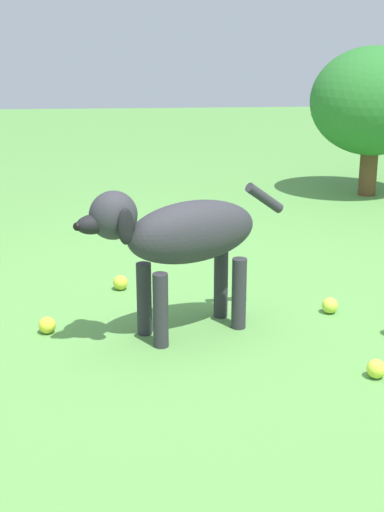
{
  "coord_description": "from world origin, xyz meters",
  "views": [
    {
      "loc": [
        0.06,
        2.65,
        1.18
      ],
      "look_at": [
        -0.12,
        -0.0,
        0.3
      ],
      "focal_mm": 52.35,
      "sensor_mm": 36.0,
      "label": 1
    }
  ],
  "objects_px": {
    "tennis_ball_1": "(120,283)",
    "tennis_ball_2": "(376,369)",
    "dog": "(180,236)",
    "tennis_ball_4": "(47,325)",
    "tennis_ball_0": "(330,305)"
  },
  "relations": [
    {
      "from": "dog",
      "to": "tennis_ball_1",
      "type": "relative_size",
      "value": 12.19
    },
    {
      "from": "tennis_ball_1",
      "to": "tennis_ball_2",
      "type": "distance_m",
      "value": 1.26
    },
    {
      "from": "tennis_ball_4",
      "to": "tennis_ball_1",
      "type": "bearing_deg",
      "value": -120.79
    },
    {
      "from": "dog",
      "to": "tennis_ball_4",
      "type": "relative_size",
      "value": 12.19
    },
    {
      "from": "tennis_ball_1",
      "to": "tennis_ball_2",
      "type": "xyz_separation_m",
      "value": [
        -0.88,
        0.9,
        0.0
      ]
    },
    {
      "from": "dog",
      "to": "tennis_ball_0",
      "type": "height_order",
      "value": "dog"
    },
    {
      "from": "tennis_ball_4",
      "to": "tennis_ball_0",
      "type": "bearing_deg",
      "value": -173.81
    },
    {
      "from": "dog",
      "to": "tennis_ball_1",
      "type": "xyz_separation_m",
      "value": [
        0.24,
        -0.49,
        -0.36
      ]
    },
    {
      "from": "dog",
      "to": "tennis_ball_4",
      "type": "height_order",
      "value": "dog"
    },
    {
      "from": "tennis_ball_1",
      "to": "tennis_ball_4",
      "type": "xyz_separation_m",
      "value": [
        0.27,
        0.45,
        0.0
      ]
    },
    {
      "from": "dog",
      "to": "tennis_ball_2",
      "type": "bearing_deg",
      "value": 121.31
    },
    {
      "from": "tennis_ball_0",
      "to": "tennis_ball_4",
      "type": "distance_m",
      "value": 1.14
    },
    {
      "from": "dog",
      "to": "tennis_ball_0",
      "type": "distance_m",
      "value": 0.74
    },
    {
      "from": "dog",
      "to": "tennis_ball_4",
      "type": "distance_m",
      "value": 0.63
    },
    {
      "from": "tennis_ball_1",
      "to": "tennis_ball_2",
      "type": "bearing_deg",
      "value": 134.29
    }
  ]
}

